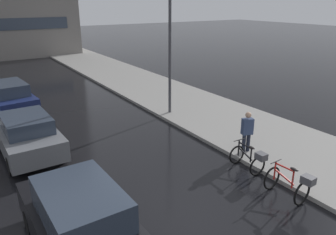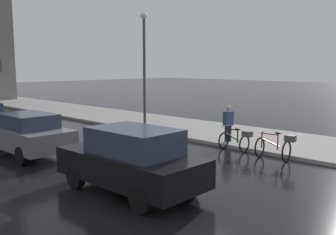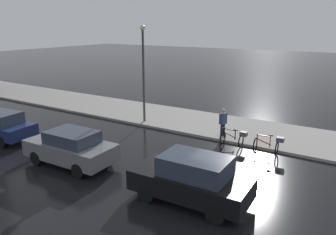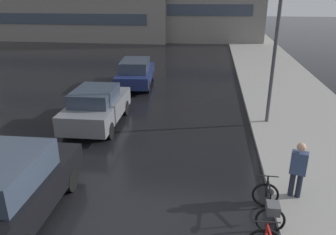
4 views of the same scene
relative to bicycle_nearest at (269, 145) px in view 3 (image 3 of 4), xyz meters
name	(u,v)px [view 3 (image 3 of 4)]	position (x,y,z in m)	size (l,w,h in m)	color
ground_plane	(228,175)	(-3.16, 0.77, -0.51)	(140.00, 140.00, 0.00)	black
sidewalk_kerb	(129,111)	(2.84, 10.77, -0.44)	(4.80, 60.00, 0.14)	gray
bicycle_nearest	(269,145)	(0.00, 0.00, 0.00)	(0.81, 1.37, 1.02)	black
bicycle_second	(235,137)	(0.23, 1.81, -0.04)	(0.71, 1.34, 0.95)	black
car_black	(192,179)	(-5.81, 1.12, 0.36)	(1.98, 4.27, 1.73)	black
car_grey	(71,147)	(-5.81, 7.19, 0.30)	(1.96, 4.20, 1.59)	slate
pedestrian	(223,122)	(1.05, 2.82, 0.44)	(0.45, 0.35, 1.68)	#1E2333
streetlamp	(143,65)	(1.12, 8.19, 3.15)	(0.34, 0.34, 6.07)	#424247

